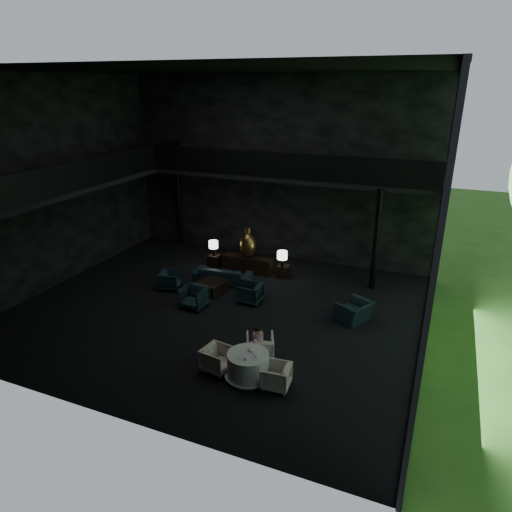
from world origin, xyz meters
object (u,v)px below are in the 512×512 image
at_px(dining_chair_east, 276,376).
at_px(coffee_table, 212,287).
at_px(lounge_armchair_east, 250,292).
at_px(child, 258,337).
at_px(bronze_urn, 248,245).
at_px(dining_chair_north, 260,345).
at_px(lounge_armchair_west, 170,279).
at_px(window_armchair, 354,308).
at_px(sofa, 223,271).
at_px(side_table_left, 214,261).
at_px(dining_chair_west, 217,358).
at_px(dining_table, 248,367).
at_px(table_lamp_left, 213,245).
at_px(lounge_armchair_south, 194,295).
at_px(side_table_right, 284,271).
at_px(console, 248,264).
at_px(table_lamp_right, 282,256).

bearing_deg(dining_chair_east, coffee_table, -141.35).
relative_size(lounge_armchair_east, child, 1.26).
xyz_separation_m(bronze_urn, dining_chair_north, (2.95, -5.88, -0.82)).
bearing_deg(lounge_armchair_west, window_armchair, -103.74).
xyz_separation_m(bronze_urn, sofa, (-0.50, -1.44, -0.73)).
bearing_deg(side_table_left, bronze_urn, 1.70).
height_order(dining_chair_west, child, child).
bearing_deg(window_armchair, lounge_armchair_east, -62.70).
xyz_separation_m(window_armchair, dining_chair_north, (-2.09, -3.31, -0.07)).
bearing_deg(dining_table, side_table_left, 123.93).
xyz_separation_m(bronze_urn, table_lamp_left, (-1.60, -0.09, -0.21)).
xyz_separation_m(lounge_armchair_south, dining_chair_east, (4.35, -3.20, -0.12)).
bearing_deg(sofa, dining_chair_west, 109.01).
bearing_deg(side_table_left, coffee_table, -65.07).
bearing_deg(dining_chair_west, coffee_table, 38.75).
xyz_separation_m(sofa, dining_table, (3.51, -5.46, -0.18)).
bearing_deg(window_armchair, table_lamp_left, -83.91).
height_order(table_lamp_left, lounge_armchair_east, table_lamp_left).
xyz_separation_m(side_table_right, sofa, (-2.10, -1.48, 0.24)).
xyz_separation_m(sofa, dining_chair_east, (4.36, -5.55, -0.15)).
bearing_deg(window_armchair, dining_chair_west, -7.97).
distance_m(side_table_right, dining_table, 7.08).
relative_size(console, side_table_right, 4.05).
bearing_deg(lounge_armchair_east, dining_chair_east, 31.34).
distance_m(console, child, 6.69).
xyz_separation_m(lounge_armchair_east, dining_chair_west, (0.82, -4.28, -0.03)).
bearing_deg(dining_table, sofa, 122.73).
height_order(side_table_right, dining_chair_east, dining_chair_east).
xyz_separation_m(table_lamp_right, dining_chair_west, (0.47, -6.73, -0.64)).
bearing_deg(console, sofa, -109.06).
bearing_deg(dining_chair_west, lounge_armchair_east, 19.93).
distance_m(table_lamp_right, dining_chair_north, 5.90).
bearing_deg(console, window_armchair, -27.04).
height_order(bronze_urn, dining_table, bronze_urn).
relative_size(side_table_left, table_lamp_right, 0.79).
bearing_deg(table_lamp_right, sofa, -148.85).
bearing_deg(dining_chair_west, dining_table, -80.53).
bearing_deg(dining_chair_north, console, -87.44).
relative_size(console, side_table_left, 3.89).
bearing_deg(table_lamp_left, console, 3.32).
xyz_separation_m(window_armchair, dining_chair_west, (-2.98, -4.33, -0.10)).
relative_size(side_table_left, sofa, 0.21).
relative_size(table_lamp_right, window_armchair, 0.62).
xyz_separation_m(side_table_right, child, (1.33, -6.04, 0.51)).
distance_m(dining_chair_north, child, 0.37).
bearing_deg(table_lamp_right, side_table_left, 177.75).
distance_m(bronze_urn, window_armchair, 5.71).
distance_m(sofa, lounge_armchair_south, 2.35).
relative_size(table_lamp_left, dining_chair_west, 0.86).
distance_m(dining_chair_north, dining_chair_west, 1.35).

